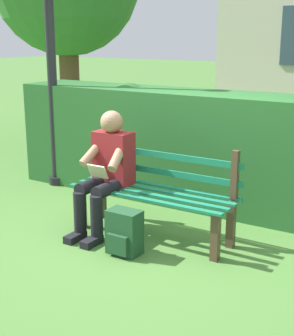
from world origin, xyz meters
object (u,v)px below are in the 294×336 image
person_seated (106,169)px  lamp_post (50,28)px  backpack (124,233)px  park_bench (156,192)px

person_seated → lamp_post: lamp_post is taller
person_seated → backpack: (-0.46, 0.36, -0.43)m
park_bench → backpack: (0.01, 0.53, -0.24)m
park_bench → person_seated: size_ratio=1.37×
backpack → lamp_post: bearing=-33.4°
person_seated → lamp_post: 2.23m
park_bench → lamp_post: lamp_post is taller
backpack → lamp_post: 2.95m
backpack → park_bench: bearing=-90.9°
person_seated → backpack: bearing=141.5°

